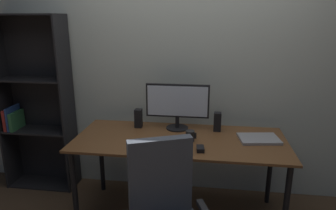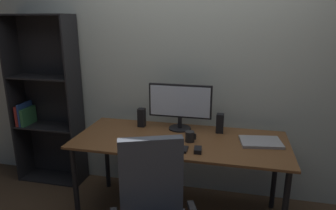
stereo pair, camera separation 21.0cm
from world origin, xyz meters
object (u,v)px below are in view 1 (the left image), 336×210
(bookshelf, at_px, (36,105))
(laptop, at_px, (259,139))
(monitor, at_px, (177,103))
(desk, at_px, (180,147))
(speaker_right, at_px, (217,122))
(speaker_left, at_px, (138,118))
(mouse, at_px, (200,149))
(keyboard, at_px, (171,148))
(coffee_mug, at_px, (190,136))

(bookshelf, bearing_deg, laptop, -8.45)
(monitor, bearing_deg, desk, -78.36)
(desk, distance_m, speaker_right, 0.41)
(speaker_left, bearing_deg, mouse, -37.32)
(desk, height_order, speaker_left, speaker_left)
(laptop, relative_size, speaker_left, 1.88)
(monitor, distance_m, laptop, 0.75)
(speaker_left, xyz_separation_m, bookshelf, (-1.09, 0.15, 0.04))
(keyboard, relative_size, laptop, 0.91)
(monitor, height_order, keyboard, monitor)
(desk, height_order, mouse, mouse)
(keyboard, height_order, mouse, mouse)
(desk, distance_m, laptop, 0.66)
(laptop, relative_size, bookshelf, 0.18)
(laptop, height_order, bookshelf, bookshelf)
(monitor, bearing_deg, bookshelf, 174.38)
(desk, distance_m, bookshelf, 1.56)
(coffee_mug, xyz_separation_m, speaker_left, (-0.49, 0.26, 0.04))
(monitor, distance_m, speaker_left, 0.39)
(mouse, bearing_deg, speaker_right, 67.98)
(laptop, bearing_deg, mouse, -158.14)
(desk, relative_size, speaker_left, 10.35)
(monitor, height_order, bookshelf, bookshelf)
(coffee_mug, relative_size, laptop, 0.28)
(desk, height_order, monitor, monitor)
(monitor, xyz_separation_m, mouse, (0.22, -0.45, -0.22))
(coffee_mug, bearing_deg, speaker_right, 49.56)
(mouse, xyz_separation_m, speaker_left, (-0.58, 0.44, 0.07))
(coffee_mug, distance_m, speaker_left, 0.56)
(keyboard, distance_m, coffee_mug, 0.23)
(speaker_left, bearing_deg, monitor, 1.27)
(keyboard, bearing_deg, speaker_right, 51.66)
(monitor, bearing_deg, speaker_right, -1.27)
(desk, bearing_deg, coffee_mug, -24.15)
(monitor, height_order, speaker_right, monitor)
(desk, height_order, laptop, laptop)
(keyboard, bearing_deg, desk, 78.55)
(mouse, height_order, bookshelf, bookshelf)
(speaker_left, bearing_deg, keyboard, -50.95)
(bookshelf, bearing_deg, keyboard, -22.24)
(mouse, distance_m, speaker_left, 0.74)
(mouse, xyz_separation_m, coffee_mug, (-0.09, 0.18, 0.03))
(desk, distance_m, speaker_left, 0.49)
(bookshelf, bearing_deg, monitor, -5.62)
(mouse, distance_m, laptop, 0.55)
(monitor, distance_m, coffee_mug, 0.36)
(coffee_mug, xyz_separation_m, laptop, (0.56, 0.09, -0.03))
(speaker_left, height_order, speaker_right, same)
(monitor, relative_size, keyboard, 1.94)
(keyboard, relative_size, speaker_left, 1.71)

